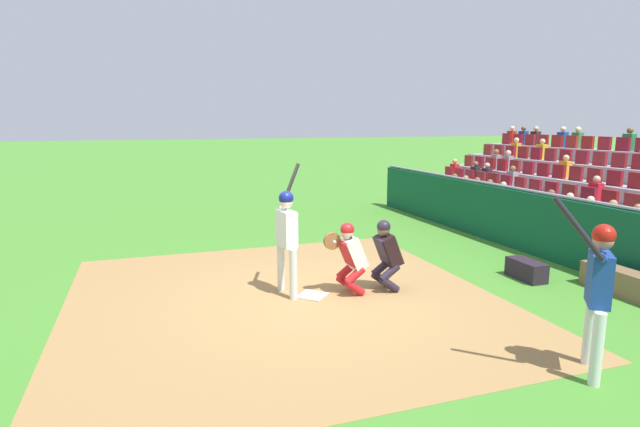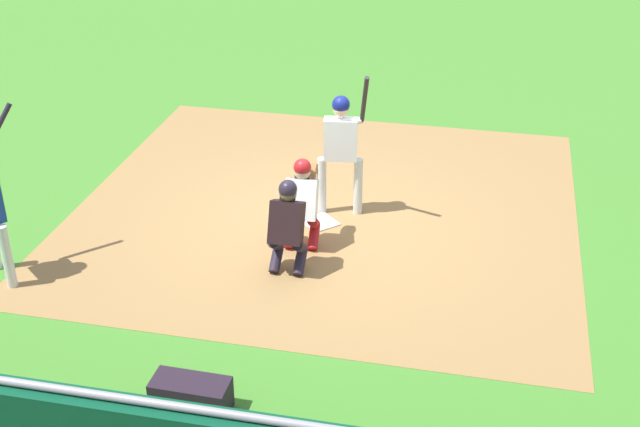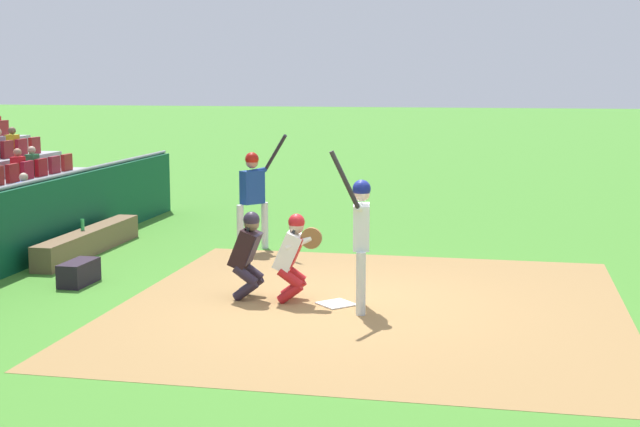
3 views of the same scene
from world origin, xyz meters
TOP-DOWN VIEW (x-y plane):
  - ground_plane at (0.00, 0.00)m, footprint 160.00×160.00m
  - infield_dirt_patch at (0.00, 0.50)m, footprint 7.33×7.06m
  - home_plate_marker at (0.00, 0.00)m, footprint 0.62×0.62m
  - batter_at_plate at (0.23, 0.38)m, footprint 0.78×0.52m
  - catcher_crouching at (-0.09, -0.65)m, footprint 0.49×0.73m
  - home_plate_umpire at (-0.14, -1.33)m, footprint 0.46×0.45m
  - equipment_duffel_bag at (-0.46, -4.15)m, footprint 0.81×0.38m

SIDE VIEW (x-z plane):
  - ground_plane at x=0.00m, z-range 0.00..0.00m
  - infield_dirt_patch at x=0.00m, z-range 0.00..0.01m
  - home_plate_marker at x=0.00m, z-range 0.01..0.02m
  - equipment_duffel_bag at x=-0.46m, z-range 0.00..0.37m
  - home_plate_umpire at x=-0.14m, z-range 0.06..1.35m
  - catcher_crouching at x=-0.09m, z-range 0.07..1.36m
  - batter_at_plate at x=0.23m, z-range 0.02..2.26m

